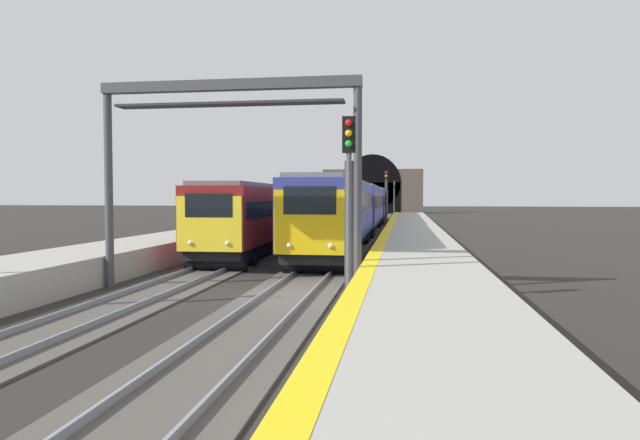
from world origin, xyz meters
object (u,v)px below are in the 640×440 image
object	(u,v)px
train_main_approaching	(363,206)
railway_signal_far	(394,194)
railway_signal_near	(349,192)
overhead_signal_gantry	(229,131)
railway_signal_mid	(386,196)
train_adjacent_platform	(313,207)

from	to	relation	value
train_main_approaching	railway_signal_far	distance (m)	42.13
train_main_approaching	railway_signal_near	xyz separation A→B (m)	(-32.95, -1.98, 0.99)
train_main_approaching	overhead_signal_gantry	bearing A→B (deg)	-4.42
railway_signal_near	railway_signal_mid	size ratio (longest dim) A/B	1.00
overhead_signal_gantry	railway_signal_far	bearing A→B (deg)	-3.30
railway_signal_mid	railway_signal_far	size ratio (longest dim) A/B	0.96
overhead_signal_gantry	railway_signal_mid	bearing A→B (deg)	-7.34
train_main_approaching	railway_signal_near	size ratio (longest dim) A/B	10.37
railway_signal_far	overhead_signal_gantry	distance (m)	73.35
railway_signal_near	railway_signal_mid	distance (m)	34.52
train_adjacent_platform	overhead_signal_gantry	size ratio (longest dim) A/B	6.23
train_main_approaching	train_adjacent_platform	distance (m)	4.47
train_adjacent_platform	railway_signal_far	world-z (taller)	railway_signal_far
railway_signal_far	railway_signal_near	bearing A→B (deg)	0.00
railway_signal_mid	railway_signal_far	distance (m)	40.50
railway_signal_near	railway_signal_far	distance (m)	75.02
railway_signal_near	overhead_signal_gantry	xyz separation A→B (m)	(1.81, 4.21, 2.04)
railway_signal_far	overhead_signal_gantry	size ratio (longest dim) A/B	0.64
railway_signal_near	overhead_signal_gantry	size ratio (longest dim) A/B	0.62
train_main_approaching	overhead_signal_gantry	distance (m)	31.36
railway_signal_mid	railway_signal_far	world-z (taller)	railway_signal_far
train_adjacent_platform	railway_signal_far	size ratio (longest dim) A/B	9.75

